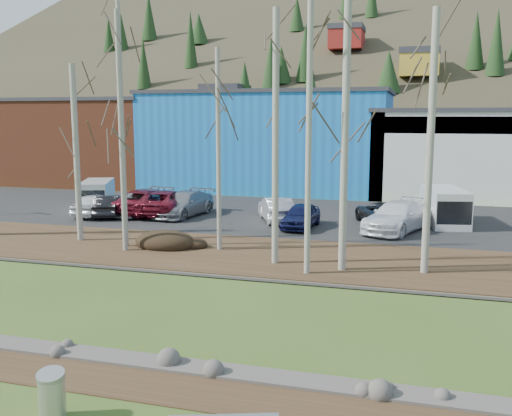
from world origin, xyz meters
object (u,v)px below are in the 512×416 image
(car_1, at_px, (109,206))
(van_grey, at_px, (97,195))
(car_5, at_px, (276,209))
(car_6, at_px, (383,213))
(car_4, at_px, (301,216))
(car_9, at_px, (144,201))
(van_white, at_px, (445,207))
(car_3, at_px, (183,204))
(car_2, at_px, (167,202))
(litter_bin, at_px, (52,398))
(car_7, at_px, (397,217))
(car_0, at_px, (96,204))
(car_8, at_px, (141,202))

(car_1, xyz_separation_m, van_grey, (-2.15, 2.16, 0.28))
(car_5, height_order, car_6, car_5)
(car_4, distance_m, car_9, 10.59)
(car_9, bearing_deg, car_5, 172.68)
(van_white, bearing_deg, car_3, 174.56)
(car_6, height_order, van_grey, van_grey)
(car_2, distance_m, car_6, 13.16)
(litter_bin, height_order, car_7, car_7)
(litter_bin, bearing_deg, car_2, 109.10)
(car_0, distance_m, car_9, 2.96)
(car_3, bearing_deg, car_2, -178.73)
(van_white, bearing_deg, car_0, 176.97)
(car_0, xyz_separation_m, car_8, (2.37, 1.37, 0.05))
(car_3, xyz_separation_m, car_7, (12.85, -1.25, 0.04))
(van_white, bearing_deg, car_9, 173.31)
(car_8, bearing_deg, car_0, -141.89)
(litter_bin, distance_m, van_grey, 26.98)
(car_3, distance_m, car_6, 11.98)
(car_1, bearing_deg, car_9, -160.30)
(litter_bin, height_order, car_2, car_2)
(car_5, height_order, van_white, van_white)
(car_7, bearing_deg, car_8, -162.64)
(litter_bin, xyz_separation_m, car_2, (-7.89, 22.79, 0.44))
(car_4, height_order, car_9, car_9)
(car_2, height_order, car_3, car_2)
(car_4, distance_m, van_white, 8.29)
(van_white, bearing_deg, car_5, 178.79)
(car_3, bearing_deg, van_grey, -179.27)
(car_1, distance_m, van_white, 19.95)
(car_8, bearing_deg, car_3, 8.13)
(car_0, bearing_deg, car_4, 174.53)
(car_4, xyz_separation_m, car_7, (5.14, 0.48, 0.12))
(car_2, xyz_separation_m, car_9, (-1.52, 0.00, 0.00))
(car_3, height_order, car_5, car_3)
(car_0, relative_size, car_8, 0.79)
(car_1, height_order, car_2, car_2)
(car_0, bearing_deg, car_7, 176.48)
(litter_bin, height_order, car_6, car_6)
(car_2, height_order, car_5, car_2)
(car_5, bearing_deg, car_0, -18.62)
(car_3, xyz_separation_m, car_5, (5.93, -0.16, -0.04))
(litter_bin, height_order, car_3, car_3)
(car_4, bearing_deg, car_0, -178.38)
(car_7, relative_size, van_grey, 1.19)
(litter_bin, xyz_separation_m, car_9, (-9.41, 22.79, 0.44))
(car_3, relative_size, car_8, 1.00)
(car_2, xyz_separation_m, car_5, (7.12, -0.30, -0.06))
(litter_bin, bearing_deg, van_grey, 119.41)
(car_6, xyz_separation_m, car_8, (-14.85, -0.52, 0.10))
(car_2, relative_size, car_4, 1.42)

